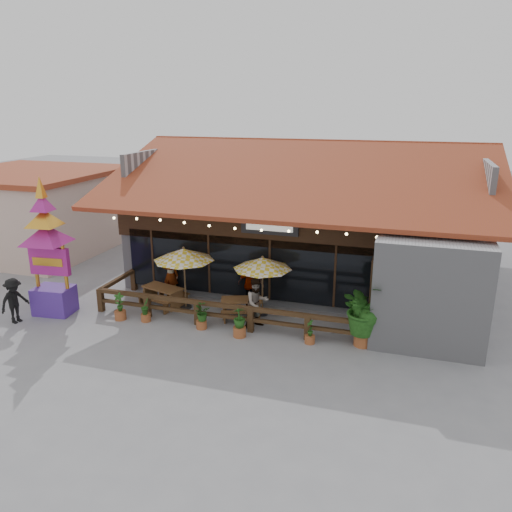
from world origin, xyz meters
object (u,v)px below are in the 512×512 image
(umbrella_right, at_px, (263,263))
(picnic_table_left, at_px, (163,293))
(pedestrian, at_px, (14,301))
(thai_sign_tower, at_px, (47,238))
(tropical_plant, at_px, (365,310))
(picnic_table_right, at_px, (241,305))
(umbrella_left, at_px, (184,255))

(umbrella_right, relative_size, picnic_table_left, 1.30)
(pedestrian, bearing_deg, umbrella_right, -56.14)
(thai_sign_tower, xyz_separation_m, tropical_plant, (11.39, 0.78, -1.68))
(picnic_table_right, bearing_deg, thai_sign_tower, -165.66)
(picnic_table_left, relative_size, thai_sign_tower, 0.34)
(picnic_table_left, relative_size, picnic_table_right, 1.05)
(umbrella_left, bearing_deg, tropical_plant, -9.46)
(thai_sign_tower, distance_m, pedestrian, 2.51)
(tropical_plant, distance_m, pedestrian, 12.31)
(umbrella_left, xyz_separation_m, umbrella_right, (3.02, 0.25, -0.13))
(picnic_table_right, bearing_deg, tropical_plant, -12.06)
(umbrella_right, distance_m, pedestrian, 9.01)
(umbrella_left, bearing_deg, picnic_table_left, -177.02)
(picnic_table_right, bearing_deg, pedestrian, -159.22)
(picnic_table_right, distance_m, pedestrian, 8.15)
(umbrella_right, xyz_separation_m, picnic_table_right, (-0.68, -0.43, -1.54))
(picnic_table_left, bearing_deg, thai_sign_tower, -152.21)
(umbrella_right, bearing_deg, picnic_table_right, -147.68)
(picnic_table_right, height_order, pedestrian, pedestrian)
(umbrella_left, bearing_deg, picnic_table_right, -4.32)
(picnic_table_left, distance_m, tropical_plant, 7.93)
(tropical_plant, bearing_deg, umbrella_right, 160.07)
(picnic_table_left, bearing_deg, umbrella_right, 4.34)
(picnic_table_right, xyz_separation_m, thai_sign_tower, (-6.85, -1.75, 2.46))
(umbrella_left, xyz_separation_m, pedestrian, (-5.27, -3.07, -1.32))
(umbrella_left, distance_m, tropical_plant, 7.03)
(umbrella_left, distance_m, thai_sign_tower, 4.96)
(tropical_plant, bearing_deg, picnic_table_right, 167.94)
(thai_sign_tower, bearing_deg, pedestrian, -123.94)
(thai_sign_tower, bearing_deg, umbrella_right, 16.15)
(umbrella_left, relative_size, picnic_table_left, 1.49)
(umbrella_right, bearing_deg, umbrella_left, -175.23)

